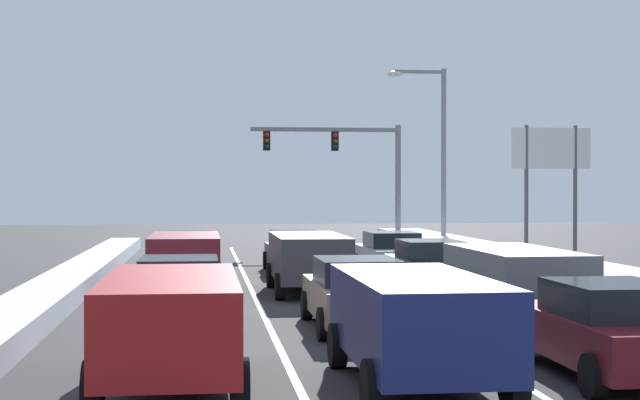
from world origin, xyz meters
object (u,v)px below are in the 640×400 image
Objects in this scene: suv_navy_center_lane_nearest at (416,319)px; suv_red_left_lane_nearest at (171,320)px; sedan_silver_right_lane_fourth at (391,253)px; street_lamp_right_mid at (436,145)px; sedan_gray_left_lane_fourth at (191,253)px; suv_charcoal_center_lane_third at (308,258)px; suv_maroon_left_lane_third at (185,257)px; roadside_sign_right at (551,163)px; sedan_black_center_lane_fourth at (294,251)px; sedan_green_right_lane_third at (429,266)px; sedan_maroon_right_lane_nearest at (609,329)px; sedan_tan_center_lane_second at (356,293)px; suv_gray_right_lane_second at (515,279)px; traffic_light_gantry at (352,159)px; sedan_white_left_lane_second at (179,292)px.

suv_red_left_lane_nearest is at bearing 174.84° from suv_navy_center_lane_nearest.
sedan_silver_right_lane_fourth is 0.54× the size of street_lamp_right_mid.
street_lamp_right_mid is (10.60, 7.72, 4.19)m from sedan_gray_left_lane_fourth.
suv_navy_center_lane_nearest is at bearing -89.24° from suv_charcoal_center_lane_third.
roadside_sign_right is at bearing 31.84° from suv_maroon_left_lane_third.
sedan_black_center_lane_fourth is at bearing -133.92° from street_lamp_right_mid.
suv_navy_center_lane_nearest is 0.89× the size of roadside_sign_right.
sedan_green_right_lane_third is 1.00× the size of sedan_black_center_lane_fourth.
suv_charcoal_center_lane_third reaches higher than sedan_maroon_right_lane_nearest.
roadside_sign_right is at bearing 57.75° from sedan_tan_center_lane_second.
suv_gray_right_lane_second reaches higher than sedan_gray_left_lane_fourth.
suv_charcoal_center_lane_third is at bearing 104.60° from sedan_maroon_right_lane_nearest.
street_lamp_right_mid reaches higher than sedan_tan_center_lane_second.
sedan_maroon_right_lane_nearest is at bearing -91.78° from traffic_light_gantry.
traffic_light_gantry is at bearing 119.91° from roadside_sign_right.
suv_charcoal_center_lane_third is 1.00× the size of suv_maroon_left_lane_third.
street_lamp_right_mid is (6.99, 27.39, 3.93)m from suv_navy_center_lane_nearest.
suv_charcoal_center_lane_third is at bearing 75.02° from suv_red_left_lane_nearest.
sedan_tan_center_lane_second is at bearing -88.15° from suv_charcoal_center_lane_third.
suv_navy_center_lane_nearest is 1.09× the size of sedan_gray_left_lane_fourth.
suv_gray_right_lane_second is 1.09× the size of sedan_white_left_lane_second.
suv_maroon_left_lane_third is 1.09× the size of sedan_gray_left_lane_fourth.
street_lamp_right_mid reaches higher than suv_charcoal_center_lane_third.
sedan_maroon_right_lane_nearest is at bearing 0.39° from suv_red_left_lane_nearest.
sedan_tan_center_lane_second and sedan_white_left_lane_second have the same top height.
traffic_light_gantry is at bearing 76.64° from suv_red_left_lane_nearest.
sedan_gray_left_lane_fourth is (0.08, 12.90, 0.00)m from sedan_white_left_lane_second.
suv_gray_right_lane_second is 1.00× the size of suv_navy_center_lane_nearest.
suv_gray_right_lane_second is at bearing 86.12° from sedan_maroon_right_lane_nearest.
street_lamp_right_mid reaches higher than suv_red_left_lane_nearest.
suv_charcoal_center_lane_third is 7.23m from sedan_gray_left_lane_fourth.
suv_navy_center_lane_nearest is at bearing -97.18° from traffic_light_gantry.
roadside_sign_right is (3.47, -4.82, -0.93)m from street_lamp_right_mid.
suv_gray_right_lane_second reaches higher than sedan_maroon_right_lane_nearest.
street_lamp_right_mid reaches higher than sedan_black_center_lane_fourth.
sedan_tan_center_lane_second is (-3.20, -12.53, 0.00)m from sedan_silver_right_lane_fourth.
roadside_sign_right reaches higher than suv_charcoal_center_lane_third.
sedan_maroon_right_lane_nearest and sedan_white_left_lane_second have the same top height.
suv_charcoal_center_lane_third is 7.42m from sedan_white_left_lane_second.
sedan_tan_center_lane_second is at bearing 57.20° from suv_red_left_lane_nearest.
street_lamp_right_mid is (10.69, 13.61, 3.93)m from suv_maroon_left_lane_third.
suv_gray_right_lane_second is 27.46m from traffic_light_gantry.
suv_maroon_left_lane_third reaches higher than sedan_white_left_lane_second.
suv_charcoal_center_lane_third and suv_red_left_lane_nearest have the same top height.
suv_gray_right_lane_second is 1.09× the size of sedan_green_right_lane_third.
roadside_sign_right is (10.46, 22.57, 3.00)m from suv_navy_center_lane_nearest.
roadside_sign_right reaches higher than suv_red_left_lane_nearest.
sedan_silver_right_lane_fourth is at bearing -26.04° from sedan_black_center_lane_fourth.
sedan_tan_center_lane_second is at bearing -122.25° from roadside_sign_right.
sedan_maroon_right_lane_nearest is 3.22m from suv_navy_center_lane_nearest.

